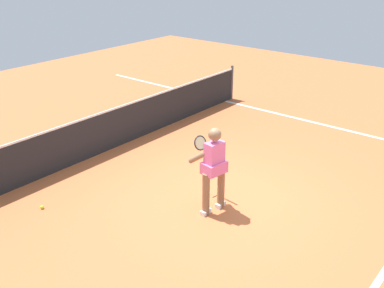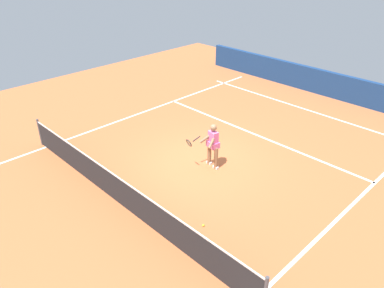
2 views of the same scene
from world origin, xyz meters
The scene contains 9 objects.
ground_plane centered at (0.00, 0.00, 0.00)m, with size 23.64×23.64×0.00m, color #C66638.
court_back_wall centered at (0.00, -8.79, 0.60)m, with size 14.41×0.24×1.20m, color navy.
baseline_marking centered at (0.00, -6.59, 0.00)m, with size 10.41×0.10×0.01m, color white.
service_line_marking centered at (0.00, -3.01, 0.00)m, with size 9.41×0.10×0.01m, color white.
sideline_left_marking centered at (-4.70, 0.00, 0.00)m, with size 0.10×16.18×0.01m, color white.
sideline_right_marking centered at (4.70, 0.00, 0.00)m, with size 0.10×16.18×0.01m, color white.
court_net centered at (0.00, 3.28, 0.48)m, with size 10.09×0.08×1.03m.
tennis_player centered at (-0.45, -0.08, 0.85)m, with size 0.88×0.91×1.55m.
tennis_ball_near centered at (-2.33, 2.27, 0.03)m, with size 0.07×0.07×0.07m, color #D1E533.
Camera 2 is at (-7.58, 7.85, 6.71)m, focal length 34.99 mm.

